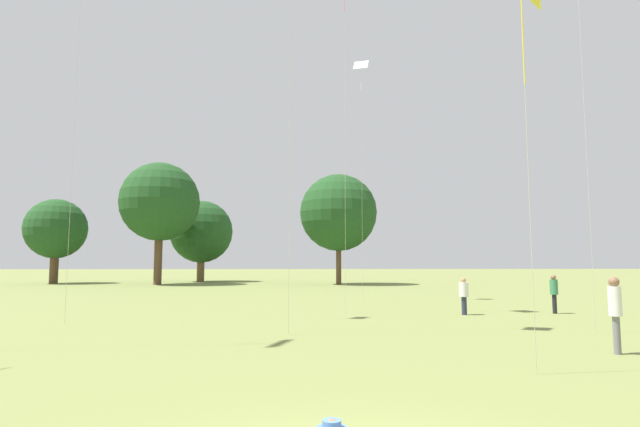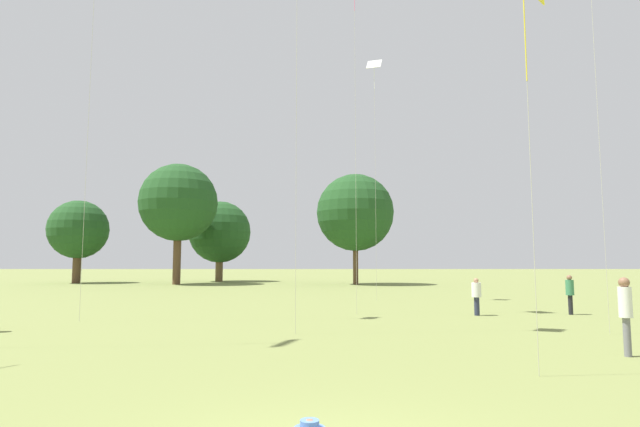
{
  "view_description": "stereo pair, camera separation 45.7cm",
  "coord_description": "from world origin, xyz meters",
  "px_view_note": "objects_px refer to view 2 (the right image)",
  "views": [
    {
      "loc": [
        -0.58,
        -4.98,
        2.2
      ],
      "look_at": [
        -0.07,
        6.81,
        3.35
      ],
      "focal_mm": 28.0,
      "sensor_mm": 36.0,
      "label": 1
    },
    {
      "loc": [
        -0.12,
        -4.99,
        2.2
      ],
      "look_at": [
        -0.07,
        6.81,
        3.35
      ],
      "focal_mm": 28.0,
      "sensor_mm": 36.0,
      "label": 2
    }
  ],
  "objects_px": {
    "person_standing_2": "(474,293)",
    "person_standing_4": "(567,291)",
    "person_standing_1": "(622,307)",
    "distant_tree_0": "(353,213)",
    "kite_0": "(372,76)",
    "distant_tree_3": "(76,230)",
    "distant_tree_2": "(176,203)",
    "distant_tree_1": "(218,232)"
  },
  "relations": [
    {
      "from": "distant_tree_2",
      "to": "distant_tree_3",
      "type": "bearing_deg",
      "value": 165.16
    },
    {
      "from": "person_standing_1",
      "to": "person_standing_2",
      "type": "height_order",
      "value": "person_standing_1"
    },
    {
      "from": "kite_0",
      "to": "distant_tree_3",
      "type": "relative_size",
      "value": 1.65
    },
    {
      "from": "distant_tree_1",
      "to": "distant_tree_3",
      "type": "height_order",
      "value": "distant_tree_1"
    },
    {
      "from": "distant_tree_0",
      "to": "person_standing_2",
      "type": "bearing_deg",
      "value": -83.98
    },
    {
      "from": "distant_tree_3",
      "to": "distant_tree_2",
      "type": "bearing_deg",
      "value": -14.84
    },
    {
      "from": "distant_tree_0",
      "to": "distant_tree_2",
      "type": "xyz_separation_m",
      "value": [
        -17.61,
        0.17,
        0.99
      ]
    },
    {
      "from": "person_standing_4",
      "to": "person_standing_2",
      "type": "bearing_deg",
      "value": 120.25
    },
    {
      "from": "distant_tree_0",
      "to": "kite_0",
      "type": "bearing_deg",
      "value": -90.76
    },
    {
      "from": "person_standing_4",
      "to": "distant_tree_0",
      "type": "height_order",
      "value": "distant_tree_0"
    },
    {
      "from": "kite_0",
      "to": "distant_tree_0",
      "type": "xyz_separation_m",
      "value": [
        0.27,
        20.49,
        -6.14
      ]
    },
    {
      "from": "person_standing_1",
      "to": "distant_tree_1",
      "type": "distance_m",
      "value": 48.5
    },
    {
      "from": "person_standing_2",
      "to": "person_standing_4",
      "type": "distance_m",
      "value": 4.06
    },
    {
      "from": "person_standing_4",
      "to": "distant_tree_3",
      "type": "bearing_deg",
      "value": 74.45
    },
    {
      "from": "person_standing_2",
      "to": "person_standing_4",
      "type": "relative_size",
      "value": 0.93
    },
    {
      "from": "person_standing_4",
      "to": "distant_tree_3",
      "type": "height_order",
      "value": "distant_tree_3"
    },
    {
      "from": "distant_tree_2",
      "to": "distant_tree_1",
      "type": "bearing_deg",
      "value": 69.04
    },
    {
      "from": "distant_tree_0",
      "to": "distant_tree_2",
      "type": "bearing_deg",
      "value": 179.44
    },
    {
      "from": "person_standing_1",
      "to": "distant_tree_3",
      "type": "height_order",
      "value": "distant_tree_3"
    },
    {
      "from": "person_standing_4",
      "to": "distant_tree_1",
      "type": "bearing_deg",
      "value": 57.17
    },
    {
      "from": "distant_tree_3",
      "to": "person_standing_2",
      "type": "bearing_deg",
      "value": -44.62
    },
    {
      "from": "distant_tree_0",
      "to": "distant_tree_2",
      "type": "relative_size",
      "value": 0.91
    },
    {
      "from": "distant_tree_2",
      "to": "person_standing_4",
      "type": "bearing_deg",
      "value": -48.79
    },
    {
      "from": "person_standing_1",
      "to": "person_standing_2",
      "type": "bearing_deg",
      "value": 154.46
    },
    {
      "from": "kite_0",
      "to": "distant_tree_0",
      "type": "bearing_deg",
      "value": 151.75
    },
    {
      "from": "distant_tree_1",
      "to": "distant_tree_2",
      "type": "height_order",
      "value": "distant_tree_2"
    },
    {
      "from": "distant_tree_2",
      "to": "person_standing_1",
      "type": "bearing_deg",
      "value": -60.36
    },
    {
      "from": "person_standing_2",
      "to": "distant_tree_2",
      "type": "distance_m",
      "value": 35.86
    },
    {
      "from": "distant_tree_2",
      "to": "distant_tree_0",
      "type": "bearing_deg",
      "value": -0.56
    },
    {
      "from": "person_standing_2",
      "to": "distant_tree_0",
      "type": "distance_m",
      "value": 29.12
    },
    {
      "from": "distant_tree_0",
      "to": "distant_tree_1",
      "type": "bearing_deg",
      "value": 153.75
    },
    {
      "from": "person_standing_2",
      "to": "distant_tree_3",
      "type": "distance_m",
      "value": 45.05
    },
    {
      "from": "person_standing_1",
      "to": "kite_0",
      "type": "distance_m",
      "value": 21.04
    },
    {
      "from": "distant_tree_1",
      "to": "person_standing_4",
      "type": "bearing_deg",
      "value": -58.18
    },
    {
      "from": "person_standing_1",
      "to": "distant_tree_2",
      "type": "height_order",
      "value": "distant_tree_2"
    },
    {
      "from": "distant_tree_1",
      "to": "person_standing_2",
      "type": "bearing_deg",
      "value": -63.39
    },
    {
      "from": "person_standing_2",
      "to": "distant_tree_0",
      "type": "height_order",
      "value": "distant_tree_0"
    },
    {
      "from": "person_standing_2",
      "to": "person_standing_4",
      "type": "height_order",
      "value": "person_standing_4"
    },
    {
      "from": "distant_tree_0",
      "to": "person_standing_1",
      "type": "bearing_deg",
      "value": -84.34
    },
    {
      "from": "person_standing_1",
      "to": "distant_tree_0",
      "type": "distance_m",
      "value": 37.91
    },
    {
      "from": "person_standing_1",
      "to": "person_standing_4",
      "type": "distance_m",
      "value": 9.89
    },
    {
      "from": "person_standing_1",
      "to": "person_standing_2",
      "type": "distance_m",
      "value": 8.99
    }
  ]
}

